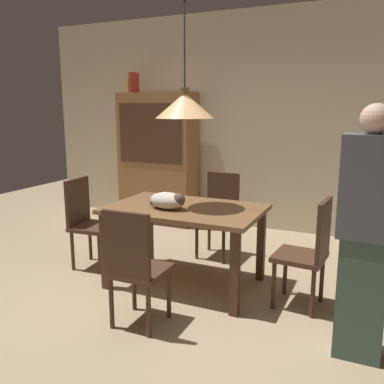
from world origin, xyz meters
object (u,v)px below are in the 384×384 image
object	(u,v)px
dining_table	(185,218)
chair_right_side	(310,249)
chair_near_front	(134,264)
person_standing	(366,236)
chair_far_back	(219,211)
pendant_lamp	(185,105)
book_yellow_short	(131,86)
book_red_tall	(134,83)
chair_left_side	(87,219)
cat_sleeping	(168,201)
hutch_bookcase	(158,161)

from	to	relation	value
dining_table	chair_right_side	distance (m)	1.14
chair_near_front	person_standing	bearing A→B (deg)	11.15
person_standing	chair_far_back	bearing A→B (deg)	136.76
pendant_lamp	book_yellow_short	xyz separation A→B (m)	(-1.73, 1.84, 0.28)
dining_table	book_red_tall	bearing A→B (deg)	132.23
chair_right_side	pendant_lamp	size ratio (longest dim) A/B	0.72
dining_table	book_yellow_short	world-z (taller)	book_yellow_short
chair_left_side	cat_sleeping	size ratio (longest dim) A/B	2.38
chair_left_side	hutch_bookcase	bearing A→B (deg)	95.41
book_red_tall	person_standing	distance (m)	4.19
cat_sleeping	person_standing	xyz separation A→B (m)	(1.65, -0.44, 0.02)
chair_far_back	book_red_tall	xyz separation A→B (m)	(-1.68, 0.97, 1.48)
chair_left_side	person_standing	distance (m)	2.76
book_yellow_short	hutch_bookcase	bearing A→B (deg)	-0.20
book_red_tall	person_standing	size ratio (longest dim) A/B	0.17
cat_sleeping	book_red_tall	size ratio (longest dim) A/B	1.40
chair_left_side	dining_table	bearing A→B (deg)	0.33
chair_right_side	cat_sleeping	distance (m)	1.28
pendant_lamp	book_red_tall	world-z (taller)	pendant_lamp
chair_far_back	chair_left_side	bearing A→B (deg)	-142.00
chair_near_front	book_red_tall	bearing A→B (deg)	121.60
cat_sleeping	pendant_lamp	xyz separation A→B (m)	(0.10, 0.13, 0.84)
cat_sleeping	chair_far_back	bearing A→B (deg)	83.92
chair_right_side	person_standing	bearing A→B (deg)	-53.47
book_yellow_short	person_standing	bearing A→B (deg)	-36.40
chair_near_front	chair_far_back	bearing A→B (deg)	89.89
chair_right_side	book_red_tall	xyz separation A→B (m)	(-2.80, 1.85, 1.48)
chair_near_front	hutch_bookcase	bearing A→B (deg)	115.60
chair_far_back	pendant_lamp	size ratio (longest dim) A/B	0.72
hutch_bookcase	book_yellow_short	world-z (taller)	book_yellow_short
chair_far_back	book_red_tall	world-z (taller)	book_red_tall
dining_table	person_standing	bearing A→B (deg)	-20.33
book_yellow_short	person_standing	size ratio (longest dim) A/B	0.12
book_yellow_short	chair_far_back	bearing A→B (deg)	-29.11
chair_right_side	pendant_lamp	distance (m)	1.61
chair_left_side	book_yellow_short	xyz separation A→B (m)	(-0.60, 1.85, 1.43)
pendant_lamp	hutch_bookcase	xyz separation A→B (m)	(-1.30, 1.84, -0.77)
chair_left_side	book_red_tall	xyz separation A→B (m)	(-0.55, 1.85, 1.48)
cat_sleeping	pendant_lamp	size ratio (longest dim) A/B	0.30
cat_sleeping	hutch_bookcase	distance (m)	2.31
book_red_tall	chair_right_side	bearing A→B (deg)	-33.45
chair_near_front	book_red_tall	size ratio (longest dim) A/B	3.32
chair_near_front	book_red_tall	distance (m)	3.52
pendant_lamp	cat_sleeping	bearing A→B (deg)	-127.97
chair_near_front	chair_left_side	size ratio (longest dim) A/B	1.00
chair_right_side	book_yellow_short	xyz separation A→B (m)	(-2.86, 1.85, 1.43)
pendant_lamp	book_yellow_short	distance (m)	2.54
dining_table	person_standing	world-z (taller)	person_standing
chair_far_back	cat_sleeping	bearing A→B (deg)	-96.08
chair_left_side	cat_sleeping	world-z (taller)	chair_left_side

